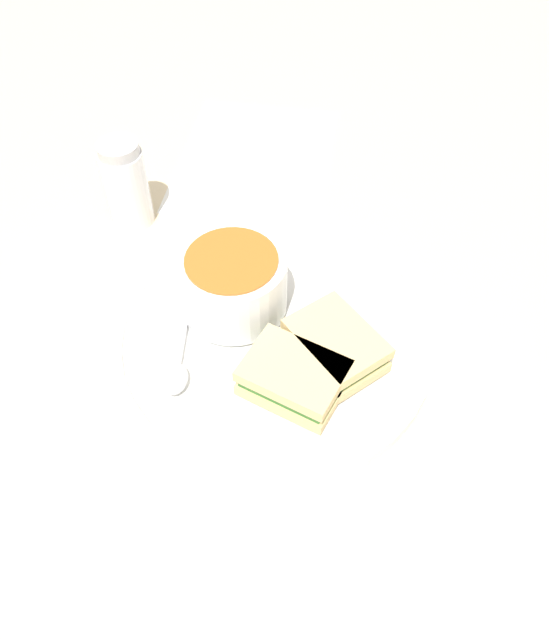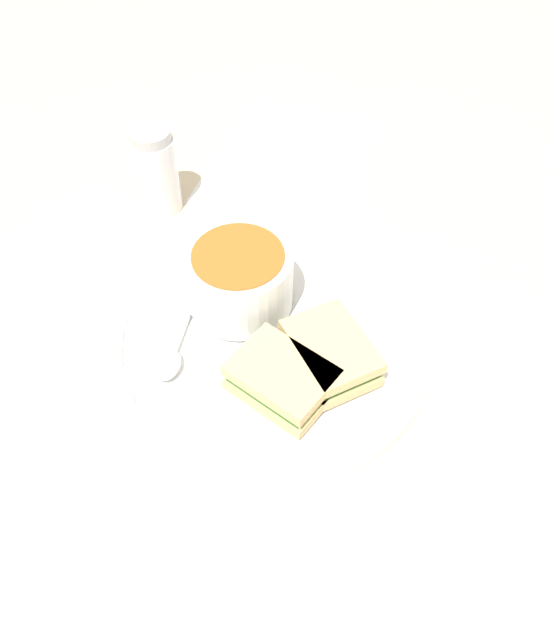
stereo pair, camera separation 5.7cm
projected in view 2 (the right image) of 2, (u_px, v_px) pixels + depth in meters
ground_plane at (274, 344)px, 0.60m from camera, size 2.40×2.40×0.00m
plate at (274, 337)px, 0.59m from camera, size 0.30×0.30×0.02m
soup_bowl at (239, 278)px, 0.59m from camera, size 0.10×0.10×0.06m
spoon at (170, 358)px, 0.56m from camera, size 0.04×0.11×0.01m
sandwich_half_near at (282, 379)px, 0.53m from camera, size 0.10×0.08×0.03m
sandwich_half_far at (330, 353)px, 0.55m from camera, size 0.10×0.10×0.03m
salt_shaker at (156, 171)px, 0.69m from camera, size 0.05×0.05×0.10m
menu_sheet at (292, 159)px, 0.79m from camera, size 0.21×0.25×0.00m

